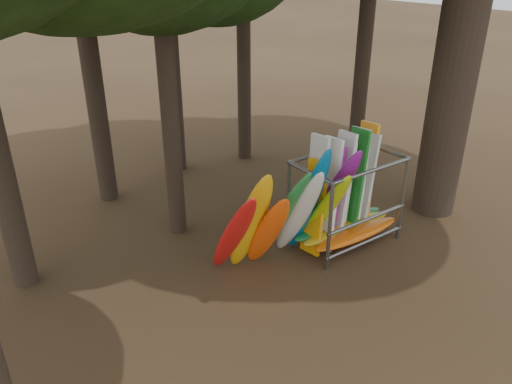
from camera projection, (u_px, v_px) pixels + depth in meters
ground at (314, 258)px, 12.17m from camera, size 120.00×120.00×0.00m
kayak_row at (289, 215)px, 11.39m from camera, size 3.74×2.08×3.07m
storage_rack at (345, 203)px, 12.51m from camera, size 2.98×1.55×2.91m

